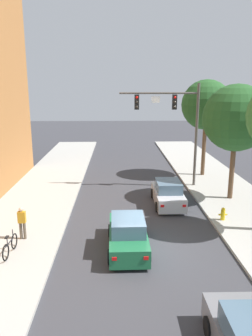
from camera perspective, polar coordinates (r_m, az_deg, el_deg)
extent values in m
plane|color=#38383D|center=(15.67, 3.14, -13.99)|extent=(120.00, 120.00, 0.00)
cube|color=#A8A59E|center=(16.45, -20.72, -13.22)|extent=(5.00, 60.00, 0.15)
cylinder|color=#514C47|center=(24.42, 12.23, 5.55)|extent=(0.20, 0.20, 7.50)
cylinder|color=#514C47|center=(23.66, 5.82, 12.95)|extent=(5.62, 0.14, 0.14)
cube|color=black|center=(23.85, 8.52, 11.37)|extent=(0.32, 0.28, 1.05)
sphere|color=red|center=(23.69, 8.61, 12.15)|extent=(0.18, 0.18, 0.18)
sphere|color=#2D2823|center=(23.70, 8.58, 11.36)|extent=(0.18, 0.18, 0.18)
sphere|color=#2D2823|center=(23.72, 8.55, 10.56)|extent=(0.18, 0.18, 0.18)
cube|color=black|center=(23.53, 1.90, 11.48)|extent=(0.32, 0.28, 1.05)
sphere|color=red|center=(23.37, 1.93, 12.28)|extent=(0.18, 0.18, 0.18)
sphere|color=#2D2823|center=(23.38, 1.92, 11.47)|extent=(0.18, 0.18, 0.18)
sphere|color=#2D2823|center=(23.40, 1.92, 10.66)|extent=(0.18, 0.18, 0.18)
cube|color=white|center=(23.63, 5.25, 11.87)|extent=(0.60, 0.03, 0.44)
cube|color=#B7B7BC|center=(21.09, 7.32, -4.91)|extent=(1.70, 4.20, 0.80)
cube|color=slate|center=(20.73, 7.45, -3.16)|extent=(1.50, 2.00, 0.64)
cylinder|color=black|center=(22.28, 4.73, -4.45)|extent=(0.22, 0.64, 0.64)
cylinder|color=black|center=(22.52, 8.83, -4.37)|extent=(0.22, 0.64, 0.64)
cylinder|color=black|center=(19.85, 5.56, -6.82)|extent=(0.22, 0.64, 0.64)
cylinder|color=black|center=(20.11, 10.16, -6.70)|extent=(0.22, 0.64, 0.64)
cube|color=red|center=(18.98, 6.41, -6.67)|extent=(0.20, 0.04, 0.14)
cube|color=red|center=(19.20, 10.20, -6.56)|extent=(0.20, 0.04, 0.14)
cube|color=#1E663D|center=(15.42, 0.32, -12.12)|extent=(1.75, 4.22, 0.80)
cube|color=slate|center=(14.98, 0.35, -9.89)|extent=(1.52, 2.02, 0.64)
cylinder|color=black|center=(16.69, -2.72, -10.93)|extent=(0.23, 0.64, 0.64)
cylinder|color=black|center=(16.75, 2.92, -10.83)|extent=(0.23, 0.64, 0.64)
cylinder|color=black|center=(14.37, -2.77, -15.30)|extent=(0.23, 0.64, 0.64)
cylinder|color=black|center=(14.44, 3.89, -15.16)|extent=(0.23, 0.64, 0.64)
cube|color=red|center=(13.48, -2.05, -15.66)|extent=(0.20, 0.04, 0.14)
cube|color=red|center=(13.54, 3.55, -15.53)|extent=(0.20, 0.04, 0.14)
cylinder|color=black|center=(11.18, 14.40, -25.45)|extent=(0.22, 0.64, 0.64)
cylinder|color=brown|center=(16.86, -17.96, -10.42)|extent=(0.14, 0.14, 0.85)
cylinder|color=brown|center=(16.81, -17.36, -10.45)|extent=(0.14, 0.14, 0.85)
cube|color=orange|center=(16.56, -17.84, -8.21)|extent=(0.36, 0.22, 0.56)
sphere|color=beige|center=(16.42, -17.94, -6.91)|extent=(0.22, 0.22, 0.22)
torus|color=black|center=(16.05, -19.02, -12.04)|extent=(0.09, 0.72, 0.72)
torus|color=black|center=(15.18, -20.36, -13.73)|extent=(0.09, 0.72, 0.72)
cylinder|color=black|center=(15.51, -19.73, -12.13)|extent=(0.09, 0.95, 0.05)
cylinder|color=black|center=(15.22, -20.13, -11.94)|extent=(0.04, 0.04, 0.35)
cylinder|color=black|center=(15.79, -19.27, -10.83)|extent=(0.04, 0.04, 0.40)
cube|color=black|center=(15.14, -20.19, -11.33)|extent=(0.13, 0.24, 0.06)
cylinder|color=gold|center=(19.06, 16.63, -7.92)|extent=(0.24, 0.24, 0.55)
sphere|color=gold|center=(18.94, 16.71, -6.98)|extent=(0.22, 0.22, 0.22)
cylinder|color=gold|center=(19.00, 16.12, -7.87)|extent=(0.12, 0.09, 0.09)
cylinder|color=gold|center=(19.11, 17.16, -7.82)|extent=(0.12, 0.09, 0.09)
cylinder|color=brown|center=(22.42, 18.09, -0.48)|extent=(0.32, 0.32, 3.73)
sphere|color=#235123|center=(21.85, 18.77, 8.32)|extent=(4.23, 4.23, 4.23)
cylinder|color=brown|center=(27.85, 13.49, 3.18)|extent=(0.32, 0.32, 4.33)
sphere|color=#235123|center=(27.43, 13.93, 10.73)|extent=(4.01, 4.01, 4.01)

